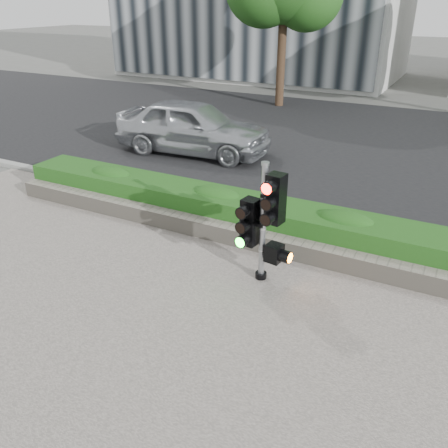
% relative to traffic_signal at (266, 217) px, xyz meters
% --- Properties ---
extents(ground, '(120.00, 120.00, 0.00)m').
position_rel_traffic_signal_xyz_m(ground, '(-0.55, -0.98, -1.18)').
color(ground, '#51514C').
rests_on(ground, ground).
extents(sidewalk, '(16.00, 11.00, 0.03)m').
position_rel_traffic_signal_xyz_m(sidewalk, '(-0.55, -3.48, -1.17)').
color(sidewalk, '#9E9389').
rests_on(sidewalk, ground).
extents(road, '(60.00, 13.00, 0.02)m').
position_rel_traffic_signal_xyz_m(road, '(-0.55, 9.02, -1.17)').
color(road, black).
rests_on(road, ground).
extents(curb, '(60.00, 0.25, 0.12)m').
position_rel_traffic_signal_xyz_m(curb, '(-0.55, 2.17, -1.12)').
color(curb, gray).
rests_on(curb, ground).
extents(stone_wall, '(12.00, 0.32, 0.34)m').
position_rel_traffic_signal_xyz_m(stone_wall, '(-0.55, 0.92, -0.98)').
color(stone_wall, gray).
rests_on(stone_wall, sidewalk).
extents(hedge, '(12.00, 1.00, 0.68)m').
position_rel_traffic_signal_xyz_m(hedge, '(-0.55, 1.57, -0.81)').
color(hedge, '#318328').
rests_on(hedge, sidewalk).
extents(traffic_signal, '(0.74, 0.57, 2.08)m').
position_rel_traffic_signal_xyz_m(traffic_signal, '(0.00, 0.00, 0.00)').
color(traffic_signal, black).
rests_on(traffic_signal, sidewalk).
extents(car_silver, '(4.88, 2.24, 1.62)m').
position_rel_traffic_signal_xyz_m(car_silver, '(-4.78, 5.67, -0.35)').
color(car_silver, '#B2B5B9').
rests_on(car_silver, road).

